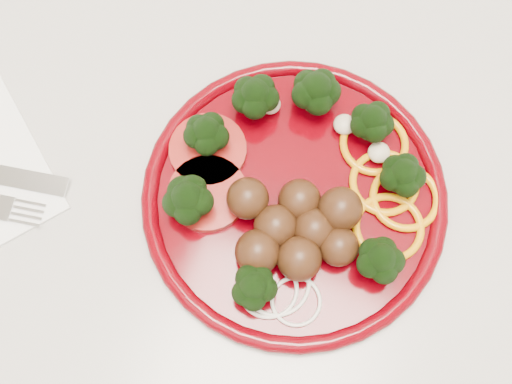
% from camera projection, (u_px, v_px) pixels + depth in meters
% --- Properties ---
extents(counter, '(2.40, 0.60, 0.90)m').
position_uv_depth(counter, '(141.00, 234.00, 0.99)').
color(counter, beige).
rests_on(counter, ground).
extents(plate, '(0.25, 0.25, 0.05)m').
position_uv_depth(plate, '(294.00, 192.00, 0.52)').
color(plate, '#500006').
rests_on(plate, counter).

